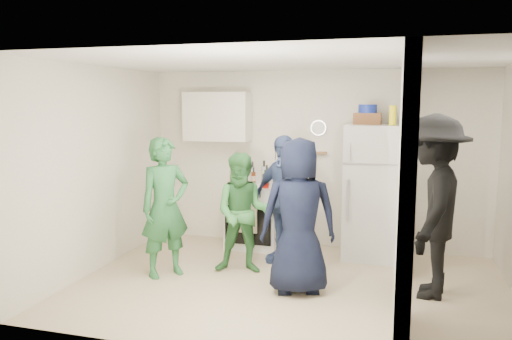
# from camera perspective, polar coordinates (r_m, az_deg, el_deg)

# --- Properties ---
(floor) EXTENTS (4.80, 4.80, 0.00)m
(floor) POSITION_cam_1_polar(r_m,az_deg,el_deg) (5.80, 3.79, -13.04)
(floor) COLOR tan
(floor) RESTS_ON ground
(wall_back) EXTENTS (4.80, 0.00, 4.80)m
(wall_back) POSITION_cam_1_polar(r_m,az_deg,el_deg) (7.14, 6.72, 1.22)
(wall_back) COLOR silver
(wall_back) RESTS_ON floor
(wall_front) EXTENTS (4.80, 0.00, 4.80)m
(wall_front) POSITION_cam_1_polar(r_m,az_deg,el_deg) (3.86, -1.32, -4.36)
(wall_front) COLOR silver
(wall_front) RESTS_ON floor
(wall_left) EXTENTS (0.00, 3.40, 3.40)m
(wall_left) POSITION_cam_1_polar(r_m,az_deg,el_deg) (6.42, -17.56, 0.16)
(wall_left) COLOR silver
(wall_left) RESTS_ON floor
(ceiling) EXTENTS (4.80, 4.80, 0.00)m
(ceiling) POSITION_cam_1_polar(r_m,az_deg,el_deg) (5.44, 4.03, 12.39)
(ceiling) COLOR white
(ceiling) RESTS_ON wall_back
(partition_pier_back) EXTENTS (0.12, 1.20, 2.50)m
(partition_pier_back) POSITION_cam_1_polar(r_m,az_deg,el_deg) (6.46, 16.43, 0.25)
(partition_pier_back) COLOR silver
(partition_pier_back) RESTS_ON floor
(partition_pier_front) EXTENTS (0.12, 1.20, 2.50)m
(partition_pier_front) POSITION_cam_1_polar(r_m,az_deg,el_deg) (4.29, 16.69, -3.47)
(partition_pier_front) COLOR silver
(partition_pier_front) RESTS_ON floor
(partition_header) EXTENTS (0.12, 1.00, 0.40)m
(partition_header) POSITION_cam_1_polar(r_m,az_deg,el_deg) (5.31, 16.98, 10.02)
(partition_header) COLOR silver
(partition_header) RESTS_ON partition_pier_back
(stove) EXTENTS (0.75, 0.63, 0.90)m
(stove) POSITION_cam_1_polar(r_m,az_deg,el_deg) (7.13, -0.21, -5.27)
(stove) COLOR white
(stove) RESTS_ON floor
(upper_cabinet) EXTENTS (0.95, 0.34, 0.70)m
(upper_cabinet) POSITION_cam_1_polar(r_m,az_deg,el_deg) (7.28, -4.44, 6.11)
(upper_cabinet) COLOR silver
(upper_cabinet) RESTS_ON wall_back
(fridge) EXTENTS (0.73, 0.71, 1.77)m
(fridge) POSITION_cam_1_polar(r_m,az_deg,el_deg) (6.76, 13.19, -2.45)
(fridge) COLOR silver
(fridge) RESTS_ON floor
(wicker_basket) EXTENTS (0.35, 0.25, 0.15)m
(wicker_basket) POSITION_cam_1_polar(r_m,az_deg,el_deg) (6.71, 12.61, 5.74)
(wicker_basket) COLOR brown
(wicker_basket) RESTS_ON fridge
(blue_bowl) EXTENTS (0.24, 0.24, 0.11)m
(blue_bowl) POSITION_cam_1_polar(r_m,az_deg,el_deg) (6.71, 12.64, 6.85)
(blue_bowl) COLOR navy
(blue_bowl) RESTS_ON wicker_basket
(yellow_cup_stack_top) EXTENTS (0.09, 0.09, 0.25)m
(yellow_cup_stack_top) POSITION_cam_1_polar(r_m,az_deg,el_deg) (6.55, 15.36, 6.04)
(yellow_cup_stack_top) COLOR #FFF115
(yellow_cup_stack_top) RESTS_ON fridge
(wall_clock) EXTENTS (0.22, 0.02, 0.22)m
(wall_clock) POSITION_cam_1_polar(r_m,az_deg,el_deg) (7.08, 7.15, 4.81)
(wall_clock) COLOR white
(wall_clock) RESTS_ON wall_back
(spice_shelf) EXTENTS (0.35, 0.08, 0.03)m
(spice_shelf) POSITION_cam_1_polar(r_m,az_deg,el_deg) (7.08, 6.67, 1.98)
(spice_shelf) COLOR olive
(spice_shelf) RESTS_ON wall_back
(yellow_cup_stack_stove) EXTENTS (0.09, 0.09, 0.25)m
(yellow_cup_stack_stove) POSITION_cam_1_polar(r_m,az_deg,el_deg) (6.85, -1.68, -0.93)
(yellow_cup_stack_stove) COLOR yellow
(yellow_cup_stack_stove) RESTS_ON stove
(red_cup) EXTENTS (0.09, 0.09, 0.12)m
(red_cup) POSITION_cam_1_polar(r_m,az_deg,el_deg) (6.79, 1.11, -1.57)
(red_cup) COLOR #AE160B
(red_cup) RESTS_ON stove
(person_green_left) EXTENTS (0.69, 0.72, 1.66)m
(person_green_left) POSITION_cam_1_polar(r_m,az_deg,el_deg) (6.00, -10.34, -4.22)
(person_green_left) COLOR #2E733B
(person_green_left) RESTS_ON floor
(person_green_center) EXTENTS (0.81, 0.69, 1.46)m
(person_green_center) POSITION_cam_1_polar(r_m,az_deg,el_deg) (6.04, -1.46, -4.95)
(person_green_center) COLOR #3B7D37
(person_green_center) RESTS_ON floor
(person_denim) EXTENTS (1.04, 0.81, 1.65)m
(person_denim) POSITION_cam_1_polar(r_m,az_deg,el_deg) (6.38, 3.15, -3.39)
(person_denim) COLOR #364776
(person_denim) RESTS_ON floor
(person_navy) EXTENTS (0.95, 0.76, 1.70)m
(person_navy) POSITION_cam_1_polar(r_m,az_deg,el_deg) (5.39, 4.91, -5.26)
(person_navy) COLOR black
(person_navy) RESTS_ON floor
(person_nook) EXTENTS (0.91, 1.35, 1.94)m
(person_nook) POSITION_cam_1_polar(r_m,az_deg,el_deg) (5.58, 19.48, -3.93)
(person_nook) COLOR black
(person_nook) RESTS_ON floor
(bottle_a) EXTENTS (0.07, 0.07, 0.30)m
(bottle_a) POSITION_cam_1_polar(r_m,az_deg,el_deg) (7.20, -2.14, -0.28)
(bottle_a) COLOR brown
(bottle_a) RESTS_ON stove
(bottle_b) EXTENTS (0.06, 0.06, 0.28)m
(bottle_b) POSITION_cam_1_polar(r_m,az_deg,el_deg) (6.98, -1.73, -0.67)
(bottle_b) COLOR #1F561C
(bottle_b) RESTS_ON stove
(bottle_c) EXTENTS (0.06, 0.06, 0.31)m
(bottle_c) POSITION_cam_1_polar(r_m,az_deg,el_deg) (7.19, -0.37, -0.27)
(bottle_c) COLOR silver
(bottle_c) RESTS_ON stove
(bottle_d) EXTENTS (0.06, 0.06, 0.26)m
(bottle_d) POSITION_cam_1_polar(r_m,az_deg,el_deg) (6.97, -0.29, -0.75)
(bottle_d) COLOR #652D11
(bottle_d) RESTS_ON stove
(bottle_e) EXTENTS (0.08, 0.08, 0.33)m
(bottle_e) POSITION_cam_1_polar(r_m,az_deg,el_deg) (7.16, 0.93, -0.22)
(bottle_e) COLOR #A9AEBB
(bottle_e) RESTS_ON stove
(bottle_f) EXTENTS (0.07, 0.07, 0.29)m
(bottle_f) POSITION_cam_1_polar(r_m,az_deg,el_deg) (6.99, 1.25, -0.59)
(bottle_f) COLOR #14381C
(bottle_f) RESTS_ON stove
(bottle_g) EXTENTS (0.07, 0.07, 0.27)m
(bottle_g) POSITION_cam_1_polar(r_m,az_deg,el_deg) (7.09, 2.24, -0.58)
(bottle_g) COLOR olive
(bottle_g) RESTS_ON stove
(bottle_h) EXTENTS (0.06, 0.06, 0.28)m
(bottle_h) POSITION_cam_1_polar(r_m,az_deg,el_deg) (6.99, -2.79, -0.65)
(bottle_h) COLOR #9FA2AA
(bottle_h) RESTS_ON stove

